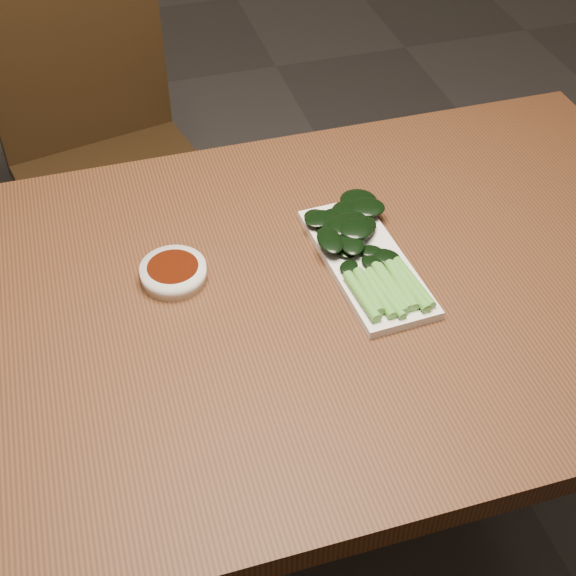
% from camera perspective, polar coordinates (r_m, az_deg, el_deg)
% --- Properties ---
extents(ground, '(6.00, 6.00, 0.00)m').
position_cam_1_polar(ground, '(1.79, -0.42, -17.96)').
color(ground, '#312E2E').
rests_on(ground, ground).
extents(table, '(1.40, 0.80, 0.75)m').
position_cam_1_polar(table, '(1.23, -0.58, -2.83)').
color(table, '#412412').
rests_on(table, ground).
extents(chair_far, '(0.50, 0.50, 0.89)m').
position_cam_1_polar(chair_far, '(1.98, -12.87, 9.46)').
color(chair_far, black).
rests_on(chair_far, ground).
extents(sauce_bowl, '(0.10, 0.10, 0.03)m').
position_cam_1_polar(sauce_bowl, '(1.21, -8.15, 1.10)').
color(sauce_bowl, silver).
rests_on(sauce_bowl, table).
extents(serving_plate, '(0.13, 0.29, 0.01)m').
position_cam_1_polar(serving_plate, '(1.23, 5.57, 1.85)').
color(serving_plate, silver).
rests_on(serving_plate, table).
extents(gai_lan, '(0.15, 0.30, 0.02)m').
position_cam_1_polar(gai_lan, '(1.23, 5.14, 3.30)').
color(gai_lan, '#4F9734').
rests_on(gai_lan, serving_plate).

